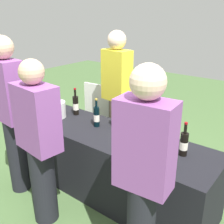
{
  "coord_description": "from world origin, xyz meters",
  "views": [
    {
      "loc": [
        1.56,
        -1.98,
        1.95
      ],
      "look_at": [
        0.0,
        0.0,
        0.98
      ],
      "focal_mm": 43.05,
      "sensor_mm": 36.0,
      "label": 1
    }
  ],
  "objects_px": {
    "menu_board": "(99,115)",
    "guest_0": "(11,111)",
    "wine_bottle_5": "(184,144)",
    "server_pouring": "(117,92)",
    "guest_1": "(39,142)",
    "wine_glass_0": "(139,145)",
    "wine_glass_2": "(173,157)",
    "guest_2": "(143,175)",
    "wine_bottle_1": "(97,116)",
    "wine_bottle_0": "(76,105)",
    "wine_glass_1": "(160,146)",
    "wine_bottle_3": "(155,135)",
    "ice_bucket": "(56,110)",
    "wine_bottle_2": "(116,117)",
    "wine_bottle_4": "(166,137)"
  },
  "relations": [
    {
      "from": "menu_board",
      "to": "guest_0",
      "type": "bearing_deg",
      "value": -95.17
    },
    {
      "from": "wine_bottle_5",
      "to": "server_pouring",
      "type": "bearing_deg",
      "value": 153.68
    },
    {
      "from": "guest_1",
      "to": "wine_glass_0",
      "type": "bearing_deg",
      "value": 42.01
    },
    {
      "from": "wine_glass_2",
      "to": "guest_2",
      "type": "xyz_separation_m",
      "value": [
        0.01,
        -0.48,
        0.09
      ]
    },
    {
      "from": "wine_bottle_1",
      "to": "wine_glass_2",
      "type": "height_order",
      "value": "wine_bottle_1"
    },
    {
      "from": "wine_bottle_0",
      "to": "wine_glass_0",
      "type": "xyz_separation_m",
      "value": [
        1.15,
        -0.36,
        -0.02
      ]
    },
    {
      "from": "wine_bottle_1",
      "to": "wine_glass_1",
      "type": "height_order",
      "value": "wine_bottle_1"
    },
    {
      "from": "wine_bottle_0",
      "to": "server_pouring",
      "type": "xyz_separation_m",
      "value": [
        0.26,
        0.48,
        0.1
      ]
    },
    {
      "from": "wine_glass_1",
      "to": "guest_1",
      "type": "height_order",
      "value": "guest_1"
    },
    {
      "from": "menu_board",
      "to": "wine_bottle_0",
      "type": "bearing_deg",
      "value": -79.74
    },
    {
      "from": "wine_bottle_5",
      "to": "guest_2",
      "type": "distance_m",
      "value": 0.72
    },
    {
      "from": "wine_bottle_3",
      "to": "wine_glass_0",
      "type": "xyz_separation_m",
      "value": [
        -0.02,
        -0.25,
        -0.01
      ]
    },
    {
      "from": "wine_glass_2",
      "to": "guest_2",
      "type": "height_order",
      "value": "guest_2"
    },
    {
      "from": "wine_bottle_1",
      "to": "guest_1",
      "type": "bearing_deg",
      "value": -90.08
    },
    {
      "from": "wine_bottle_1",
      "to": "guest_2",
      "type": "relative_size",
      "value": 0.19
    },
    {
      "from": "wine_bottle_3",
      "to": "guest_0",
      "type": "xyz_separation_m",
      "value": [
        -1.34,
        -0.66,
        0.12
      ]
    },
    {
      "from": "wine_bottle_0",
      "to": "guest_2",
      "type": "bearing_deg",
      "value": -29.19
    },
    {
      "from": "wine_bottle_3",
      "to": "ice_bucket",
      "type": "relative_size",
      "value": 1.3
    },
    {
      "from": "wine_bottle_3",
      "to": "wine_glass_0",
      "type": "distance_m",
      "value": 0.26
    },
    {
      "from": "wine_bottle_2",
      "to": "wine_bottle_4",
      "type": "relative_size",
      "value": 0.97
    },
    {
      "from": "wine_glass_0",
      "to": "wine_bottle_3",
      "type": "bearing_deg",
      "value": 86.01
    },
    {
      "from": "wine_bottle_1",
      "to": "guest_2",
      "type": "height_order",
      "value": "guest_2"
    },
    {
      "from": "server_pouring",
      "to": "guest_0",
      "type": "distance_m",
      "value": 1.32
    },
    {
      "from": "wine_bottle_3",
      "to": "guest_0",
      "type": "bearing_deg",
      "value": -153.84
    },
    {
      "from": "wine_bottle_0",
      "to": "guest_2",
      "type": "xyz_separation_m",
      "value": [
        1.49,
        -0.83,
        0.06
      ]
    },
    {
      "from": "guest_2",
      "to": "menu_board",
      "type": "distance_m",
      "value": 2.27
    },
    {
      "from": "guest_0",
      "to": "guest_1",
      "type": "relative_size",
      "value": 1.09
    },
    {
      "from": "wine_bottle_2",
      "to": "wine_bottle_3",
      "type": "relative_size",
      "value": 1.04
    },
    {
      "from": "wine_bottle_5",
      "to": "guest_1",
      "type": "bearing_deg",
      "value": -142.99
    },
    {
      "from": "wine_bottle_3",
      "to": "wine_bottle_5",
      "type": "distance_m",
      "value": 0.29
    },
    {
      "from": "ice_bucket",
      "to": "menu_board",
      "type": "bearing_deg",
      "value": 94.04
    },
    {
      "from": "wine_bottle_4",
      "to": "wine_glass_2",
      "type": "xyz_separation_m",
      "value": [
        0.21,
        -0.27,
        -0.02
      ]
    },
    {
      "from": "wine_bottle_4",
      "to": "guest_1",
      "type": "height_order",
      "value": "guest_1"
    },
    {
      "from": "wine_bottle_4",
      "to": "guest_2",
      "type": "height_order",
      "value": "guest_2"
    },
    {
      "from": "wine_glass_1",
      "to": "ice_bucket",
      "type": "relative_size",
      "value": 0.64
    },
    {
      "from": "wine_bottle_4",
      "to": "wine_bottle_5",
      "type": "xyz_separation_m",
      "value": [
        0.19,
        -0.03,
        0.0
      ]
    },
    {
      "from": "wine_bottle_3",
      "to": "guest_0",
      "type": "relative_size",
      "value": 0.17
    },
    {
      "from": "guest_1",
      "to": "wine_bottle_4",
      "type": "bearing_deg",
      "value": 49.55
    },
    {
      "from": "guest_1",
      "to": "menu_board",
      "type": "bearing_deg",
      "value": 117.53
    },
    {
      "from": "wine_bottle_0",
      "to": "wine_bottle_2",
      "type": "distance_m",
      "value": 0.61
    },
    {
      "from": "ice_bucket",
      "to": "guest_0",
      "type": "xyz_separation_m",
      "value": [
        -0.05,
        -0.56,
        0.13
      ]
    },
    {
      "from": "wine_bottle_0",
      "to": "wine_bottle_4",
      "type": "height_order",
      "value": "wine_bottle_0"
    },
    {
      "from": "guest_1",
      "to": "guest_2",
      "type": "relative_size",
      "value": 0.95
    },
    {
      "from": "wine_bottle_1",
      "to": "wine_glass_0",
      "type": "height_order",
      "value": "wine_bottle_1"
    },
    {
      "from": "wine_bottle_2",
      "to": "wine_glass_2",
      "type": "bearing_deg",
      "value": -22.77
    },
    {
      "from": "wine_glass_1",
      "to": "guest_0",
      "type": "distance_m",
      "value": 1.57
    },
    {
      "from": "wine_bottle_4",
      "to": "guest_1",
      "type": "xyz_separation_m",
      "value": [
        -0.83,
        -0.8,
        0.01
      ]
    },
    {
      "from": "wine_bottle_3",
      "to": "wine_bottle_0",
      "type": "bearing_deg",
      "value": 175.0
    },
    {
      "from": "guest_0",
      "to": "wine_bottle_5",
      "type": "bearing_deg",
      "value": 26.73
    },
    {
      "from": "ice_bucket",
      "to": "guest_2",
      "type": "xyz_separation_m",
      "value": [
        1.61,
        -0.63,
        0.09
      ]
    }
  ]
}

